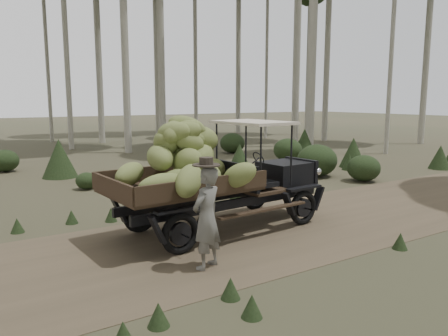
% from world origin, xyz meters
% --- Properties ---
extents(ground, '(120.00, 120.00, 0.00)m').
position_xyz_m(ground, '(0.00, 0.00, 0.00)').
color(ground, '#473D2B').
rests_on(ground, ground).
extents(dirt_track, '(70.00, 4.00, 0.01)m').
position_xyz_m(dirt_track, '(0.00, 0.00, 0.00)').
color(dirt_track, brown).
rests_on(dirt_track, ground).
extents(banana_truck, '(4.89, 2.61, 2.41)m').
position_xyz_m(banana_truck, '(-2.16, 0.53, 1.37)').
color(banana_truck, black).
rests_on(banana_truck, ground).
extents(farmer, '(0.70, 0.60, 1.77)m').
position_xyz_m(farmer, '(-3.03, -1.04, 0.84)').
color(farmer, '#616059').
rests_on(farmer, ground).
extents(undergrowth, '(22.62, 22.29, 1.35)m').
position_xyz_m(undergrowth, '(2.26, 1.64, 0.53)').
color(undergrowth, '#233319').
rests_on(undergrowth, ground).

